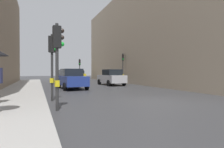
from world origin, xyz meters
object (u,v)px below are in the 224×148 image
Objects in this scene: traffic_light_near_left at (58,51)px; traffic_light_near_right at (52,55)px; traffic_light_mid_street at (123,63)px; car_dark_suv at (66,76)px; car_blue_van at (72,79)px; car_yellow_taxi at (79,75)px; car_silver_hatchback at (111,77)px; traffic_light_far_median at (80,66)px.

traffic_light_near_left is 0.98× the size of traffic_light_near_right.
car_dark_suv is at bearing 151.55° from traffic_light_mid_street.
car_yellow_taxi is at bearing 76.20° from car_blue_van.
car_yellow_taxi is 0.99× the size of car_blue_van.
car_blue_van is at bearing -103.80° from car_yellow_taxi.
traffic_light_near_left is 0.78× the size of car_dark_suv.
car_dark_suv is at bearing 124.52° from car_silver_hatchback.
traffic_light_far_median is 7.69m from traffic_light_mid_street.
car_blue_van is 1.00× the size of car_dark_suv.
traffic_light_mid_street is at bearing -28.45° from car_dark_suv.
traffic_light_near_left is at bearing -104.70° from traffic_light_far_median.
traffic_light_mid_street is at bearing 55.19° from traffic_light_near_left.
traffic_light_mid_street is 14.95m from car_yellow_taxi.
traffic_light_far_median is 1.04× the size of traffic_light_near_left.
car_dark_suv is (-2.49, -2.76, -1.52)m from traffic_light_far_median.
car_silver_hatchback is (4.14, -6.02, 0.00)m from car_dark_suv.
car_dark_suv is at bearing -132.12° from traffic_light_far_median.
traffic_light_far_median is 0.89× the size of traffic_light_mid_street.
traffic_light_mid_street is (9.52, 11.18, 0.32)m from traffic_light_near_right.
traffic_light_mid_street is 7.88m from car_dark_suv.
car_yellow_taxi is (6.90, 28.30, -1.44)m from traffic_light_near_left.
traffic_light_near_right is (-5.27, -17.59, -0.03)m from traffic_light_far_median.
car_silver_hatchback is at bearing 51.86° from traffic_light_near_right.
traffic_light_far_median is at bearing 100.62° from car_silver_hatchback.
car_dark_suv is at bearing 85.41° from car_blue_van.
traffic_light_near_right is 26.74m from car_yellow_taxi.
traffic_light_near_right reaches higher than car_yellow_taxi.
traffic_light_near_left is 0.78× the size of car_blue_van.
car_blue_van is 1.01× the size of car_silver_hatchback.
traffic_light_far_median is 20.78m from traffic_light_near_left.
traffic_light_mid_street is (9.52, 13.69, 0.38)m from traffic_light_near_left.
traffic_light_near_right is 6.70m from car_blue_van.
car_dark_suv is (2.78, 14.83, -1.49)m from traffic_light_near_right.
car_silver_hatchback is at bearing 28.52° from car_blue_van.
car_blue_van is (2.08, 8.70, -1.44)m from traffic_light_near_left.
traffic_light_mid_street is 0.91× the size of car_blue_van.
car_silver_hatchback is at bearing -55.48° from car_dark_suv.
car_yellow_taxi is 0.99× the size of car_dark_suv.
car_blue_van and car_silver_hatchback have the same top height.
traffic_light_near_left is at bearing -124.81° from traffic_light_mid_street.
car_silver_hatchback is at bearing -137.70° from traffic_light_mid_street.
traffic_light_near_left is 29.16m from car_yellow_taxi.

